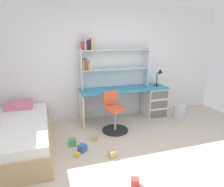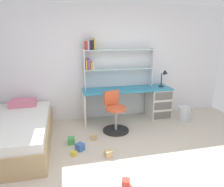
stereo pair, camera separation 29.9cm
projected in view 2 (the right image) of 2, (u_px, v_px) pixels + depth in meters
ground_plane at (148, 185)px, 2.68m from camera, size 5.72×5.90×0.02m
room_shell at (48, 75)px, 3.22m from camera, size 5.72×5.90×2.51m
desk at (149, 100)px, 4.80m from camera, size 1.97×0.53×0.72m
bookshelf_hutch at (110, 60)px, 4.49m from camera, size 1.54×0.22×1.08m
desk_lamp at (165, 76)px, 4.69m from camera, size 0.20×0.17×0.38m
swivel_chair at (115, 116)px, 4.12m from camera, size 0.52×0.52×0.79m
bed_platform at (18, 132)px, 3.57m from camera, size 1.07×2.00×0.61m
waste_bin at (184, 114)px, 4.68m from camera, size 0.28×0.28×0.31m
toy_block_blue_0 at (80, 147)px, 3.46m from camera, size 0.17×0.17×0.12m
toy_block_red_1 at (126, 183)px, 2.62m from camera, size 0.13×0.13×0.10m
toy_block_green_2 at (71, 141)px, 3.66m from camera, size 0.13×0.13×0.12m
toy_block_yellow_3 at (74, 153)px, 3.30m from camera, size 0.11×0.11×0.08m
toy_block_natural_4 at (108, 154)px, 3.27m from camera, size 0.13×0.13×0.11m
toy_block_natural_5 at (94, 137)px, 3.82m from camera, size 0.13×0.13×0.10m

